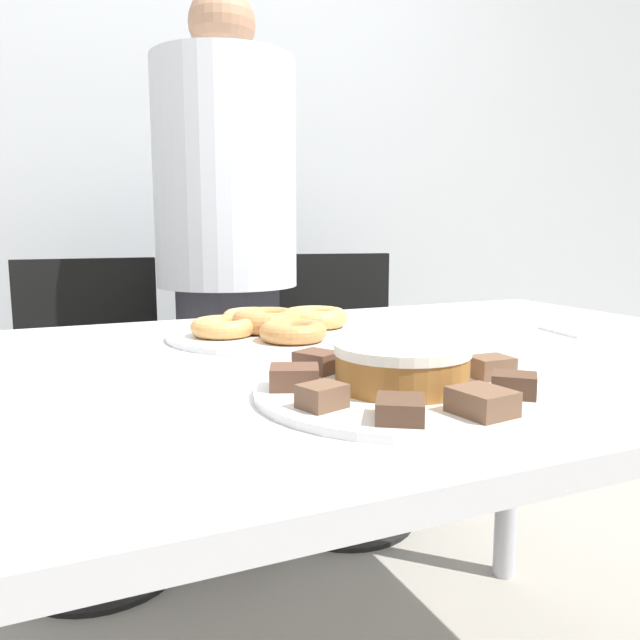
{
  "coord_description": "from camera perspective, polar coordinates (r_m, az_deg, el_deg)",
  "views": [
    {
      "loc": [
        -0.44,
        -0.84,
        0.95
      ],
      "look_at": [
        -0.07,
        -0.02,
        0.82
      ],
      "focal_mm": 35.0,
      "sensor_mm": 36.0,
      "label": 1
    }
  ],
  "objects": [
    {
      "name": "frosted_cake",
      "position": [
        0.73,
        7.5,
        -4.11
      ],
      "size": [
        0.16,
        0.16,
        0.05
      ],
      "color": "#9E662D",
      "rests_on": "plate_cake"
    },
    {
      "name": "lamington_5",
      "position": [
        0.85,
        10.47,
        -3.26
      ],
      "size": [
        0.08,
        0.08,
        0.03
      ],
      "rotation": [
        0.0,
        0.0,
        6.94
      ],
      "color": "brown",
      "rests_on": "plate_cake"
    },
    {
      "name": "lamington_0",
      "position": [
        0.65,
        0.19,
        -6.97
      ],
      "size": [
        0.05,
        0.05,
        0.02
      ],
      "rotation": [
        0.0,
        0.0,
        3.45
      ],
      "color": "brown",
      "rests_on": "plate_cake"
    },
    {
      "name": "person_standing",
      "position": [
        1.81,
        -8.47,
        4.48
      ],
      "size": [
        0.4,
        0.4,
        1.59
      ],
      "color": "#383842",
      "rests_on": "ground_plane"
    },
    {
      "name": "donut_1",
      "position": [
        1.08,
        -8.84,
        -0.63
      ],
      "size": [
        0.11,
        0.11,
        0.03
      ],
      "color": "tan",
      "rests_on": "plate_donuts"
    },
    {
      "name": "lamington_3",
      "position": [
        0.72,
        17.33,
        -5.68
      ],
      "size": [
        0.06,
        0.06,
        0.03
      ],
      "rotation": [
        0.0,
        0.0,
        5.55
      ],
      "color": "#513828",
      "rests_on": "plate_cake"
    },
    {
      "name": "lamington_4",
      "position": [
        0.8,
        15.33,
        -4.18
      ],
      "size": [
        0.05,
        0.04,
        0.03
      ],
      "rotation": [
        0.0,
        0.0,
        6.25
      ],
      "color": "brown",
      "rests_on": "plate_cake"
    },
    {
      "name": "donut_2",
      "position": [
        1.02,
        -2.48,
        -1.06
      ],
      "size": [
        0.11,
        0.11,
        0.03
      ],
      "color": "#C68447",
      "rests_on": "plate_donuts"
    },
    {
      "name": "donut_4",
      "position": [
        1.18,
        -6.3,
        0.21
      ],
      "size": [
        0.11,
        0.11,
        0.03
      ],
      "color": "#E5AD66",
      "rests_on": "plate_donuts"
    },
    {
      "name": "wall_back",
      "position": [
        2.48,
        -14.29,
        16.29
      ],
      "size": [
        8.0,
        0.05,
        2.6
      ],
      "color": "#B2B7BC",
      "rests_on": "ground_plane"
    },
    {
      "name": "lamington_7",
      "position": [
        0.8,
        -0.23,
        -3.83
      ],
      "size": [
        0.06,
        0.07,
        0.03
      ],
      "rotation": [
        0.0,
        0.0,
        8.34
      ],
      "color": "brown",
      "rests_on": "plate_cake"
    },
    {
      "name": "lamington_6",
      "position": [
        0.85,
        4.69,
        -3.17
      ],
      "size": [
        0.05,
        0.06,
        0.03
      ],
      "rotation": [
        0.0,
        0.0,
        7.64
      ],
      "color": "brown",
      "rests_on": "plate_cake"
    },
    {
      "name": "lamington_1",
      "position": [
        0.61,
        7.34,
        -8.07
      ],
      "size": [
        0.07,
        0.07,
        0.02
      ],
      "rotation": [
        0.0,
        0.0,
        4.15
      ],
      "color": "#513828",
      "rests_on": "plate_cake"
    },
    {
      "name": "lamington_8",
      "position": [
        0.73,
        -2.37,
        -5.24
      ],
      "size": [
        0.07,
        0.07,
        0.03
      ],
      "rotation": [
        0.0,
        0.0,
        9.04
      ],
      "color": "brown",
      "rests_on": "plate_cake"
    },
    {
      "name": "lamington_2",
      "position": [
        0.65,
        14.6,
        -7.25
      ],
      "size": [
        0.06,
        0.06,
        0.03
      ],
      "rotation": [
        0.0,
        0.0,
        4.85
      ],
      "color": "brown",
      "rests_on": "plate_cake"
    },
    {
      "name": "donut_3",
      "position": [
        1.16,
        -0.5,
        0.23
      ],
      "size": [
        0.12,
        0.12,
        0.03
      ],
      "color": "tan",
      "rests_on": "plate_donuts"
    },
    {
      "name": "plate_donuts",
      "position": [
        1.12,
        -4.89,
        -1.3
      ],
      "size": [
        0.35,
        0.35,
        0.01
      ],
      "color": "white",
      "rests_on": "table"
    },
    {
      "name": "napkin",
      "position": [
        1.27,
        23.42,
        -0.86
      ],
      "size": [
        0.16,
        0.14,
        0.01
      ],
      "color": "white",
      "rests_on": "table"
    },
    {
      "name": "table",
      "position": [
        0.99,
        3.15,
        -8.24
      ],
      "size": [
        1.49,
        0.95,
        0.76
      ],
      "color": "silver",
      "rests_on": "ground_plane"
    },
    {
      "name": "donut_0",
      "position": [
        1.11,
        -4.91,
        -0.06
      ],
      "size": [
        0.13,
        0.13,
        0.04
      ],
      "color": "#C68447",
      "rests_on": "plate_donuts"
    },
    {
      "name": "plate_cake",
      "position": [
        0.74,
        7.46,
        -6.47
      ],
      "size": [
        0.35,
        0.35,
        0.01
      ],
      "color": "white",
      "rests_on": "table"
    },
    {
      "name": "office_chair_right",
      "position": [
        2.07,
        2.08,
        -6.96
      ],
      "size": [
        0.52,
        0.52,
        0.86
      ],
      "rotation": [
        0.0,
        0.0,
        -0.2
      ],
      "color": "black",
      "rests_on": "ground_plane"
    },
    {
      "name": "office_chair_left",
      "position": [
        1.88,
        -19.93,
        -9.12
      ],
      "size": [
        0.46,
        0.46,
        0.86
      ],
      "rotation": [
        0.0,
        0.0,
        -0.05
      ],
      "color": "black",
      "rests_on": "ground_plane"
    }
  ]
}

